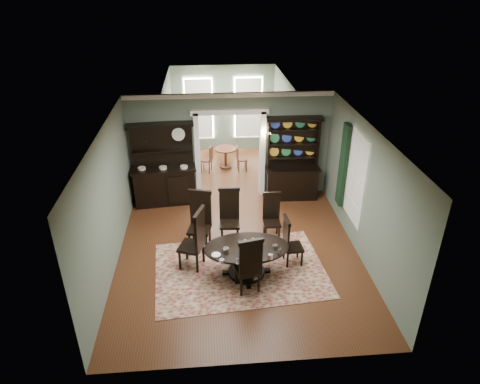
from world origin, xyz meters
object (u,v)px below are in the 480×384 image
(sideboard, at_px, (164,176))
(welsh_dresser, at_px, (292,170))
(parlor_table, at_px, (226,155))
(dining_table, at_px, (247,255))

(sideboard, distance_m, welsh_dresser, 3.55)
(sideboard, bearing_deg, parlor_table, 45.12)
(dining_table, distance_m, parlor_table, 5.58)
(sideboard, relative_size, welsh_dresser, 0.97)
(sideboard, height_order, parlor_table, sideboard)
(welsh_dresser, relative_size, parlor_table, 3.27)
(dining_table, xyz_separation_m, parlor_table, (-0.14, 5.58, -0.05))
(sideboard, xyz_separation_m, parlor_table, (1.80, 2.20, -0.36))
(dining_table, xyz_separation_m, sideboard, (-1.94, 3.37, 0.31))
(welsh_dresser, bearing_deg, parlor_table, 130.30)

